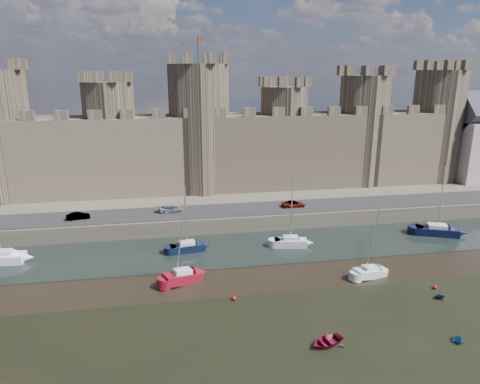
{
  "coord_description": "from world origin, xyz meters",
  "views": [
    {
      "loc": [
        -4.03,
        -31.3,
        24.33
      ],
      "look_at": [
        5.1,
        22.0,
        8.98
      ],
      "focal_mm": 32.0,
      "sensor_mm": 36.0,
      "label": 1
    }
  ],
  "objects_px": {
    "sailboat_0": "(2,257)",
    "sailboat_3": "(437,230)",
    "car_2": "(171,209)",
    "car_1": "(78,216)",
    "sailboat_5": "(370,272)",
    "sailboat_1": "(187,247)",
    "sailboat_4": "(183,276)",
    "car_3": "(294,204)",
    "sailboat_2": "(291,242)"
  },
  "relations": [
    {
      "from": "car_1",
      "to": "sailboat_4",
      "type": "distance_m",
      "value": 23.62
    },
    {
      "from": "car_1",
      "to": "sailboat_3",
      "type": "distance_m",
      "value": 54.87
    },
    {
      "from": "car_3",
      "to": "sailboat_1",
      "type": "height_order",
      "value": "sailboat_1"
    },
    {
      "from": "car_1",
      "to": "sailboat_1",
      "type": "relative_size",
      "value": 0.37
    },
    {
      "from": "sailboat_1",
      "to": "sailboat_3",
      "type": "distance_m",
      "value": 38.07
    },
    {
      "from": "car_3",
      "to": "sailboat_5",
      "type": "xyz_separation_m",
      "value": [
        3.47,
        -21.02,
        -2.36
      ]
    },
    {
      "from": "sailboat_3",
      "to": "sailboat_5",
      "type": "bearing_deg",
      "value": -123.51
    },
    {
      "from": "sailboat_0",
      "to": "sailboat_5",
      "type": "distance_m",
      "value": 47.3
    },
    {
      "from": "car_3",
      "to": "sailboat_3",
      "type": "height_order",
      "value": "sailboat_3"
    },
    {
      "from": "car_3",
      "to": "sailboat_0",
      "type": "height_order",
      "value": "sailboat_0"
    },
    {
      "from": "car_1",
      "to": "sailboat_1",
      "type": "xyz_separation_m",
      "value": [
        15.94,
        -9.19,
        -2.31
      ]
    },
    {
      "from": "sailboat_0",
      "to": "sailboat_2",
      "type": "xyz_separation_m",
      "value": [
        38.83,
        -1.22,
        -0.02
      ]
    },
    {
      "from": "car_1",
      "to": "car_2",
      "type": "distance_m",
      "value": 14.02
    },
    {
      "from": "car_2",
      "to": "sailboat_5",
      "type": "bearing_deg",
      "value": -135.7
    },
    {
      "from": "car_2",
      "to": "sailboat_1",
      "type": "height_order",
      "value": "sailboat_1"
    },
    {
      "from": "sailboat_3",
      "to": "sailboat_5",
      "type": "relative_size",
      "value": 1.17
    },
    {
      "from": "car_3",
      "to": "sailboat_4",
      "type": "distance_m",
      "value": 26.81
    },
    {
      "from": "sailboat_1",
      "to": "sailboat_5",
      "type": "relative_size",
      "value": 1.03
    },
    {
      "from": "sailboat_3",
      "to": "sailboat_4",
      "type": "height_order",
      "value": "sailboat_4"
    },
    {
      "from": "sailboat_0",
      "to": "sailboat_4",
      "type": "xyz_separation_m",
      "value": [
        23.17,
        -9.39,
        -0.03
      ]
    },
    {
      "from": "car_1",
      "to": "car_2",
      "type": "relative_size",
      "value": 0.86
    },
    {
      "from": "sailboat_0",
      "to": "sailboat_1",
      "type": "relative_size",
      "value": 1.13
    },
    {
      "from": "car_1",
      "to": "sailboat_5",
      "type": "distance_m",
      "value": 42.91
    },
    {
      "from": "car_1",
      "to": "sailboat_4",
      "type": "relative_size",
      "value": 0.31
    },
    {
      "from": "car_3",
      "to": "car_1",
      "type": "bearing_deg",
      "value": 91.77
    },
    {
      "from": "sailboat_4",
      "to": "car_2",
      "type": "bearing_deg",
      "value": 68.44
    },
    {
      "from": "sailboat_0",
      "to": "car_2",
      "type": "bearing_deg",
      "value": 28.51
    },
    {
      "from": "sailboat_3",
      "to": "sailboat_4",
      "type": "relative_size",
      "value": 0.97
    },
    {
      "from": "sailboat_5",
      "to": "sailboat_4",
      "type": "bearing_deg",
      "value": 159.4
    },
    {
      "from": "sailboat_0",
      "to": "sailboat_1",
      "type": "distance_m",
      "value": 24.16
    },
    {
      "from": "sailboat_4",
      "to": "sailboat_5",
      "type": "relative_size",
      "value": 1.2
    },
    {
      "from": "sailboat_1",
      "to": "sailboat_2",
      "type": "xyz_separation_m",
      "value": [
        14.67,
        -0.79,
        0.04
      ]
    },
    {
      "from": "car_2",
      "to": "sailboat_3",
      "type": "xyz_separation_m",
      "value": [
        40.04,
        -10.48,
        -2.26
      ]
    },
    {
      "from": "sailboat_2",
      "to": "sailboat_3",
      "type": "xyz_separation_m",
      "value": [
        23.4,
        0.61,
        0.02
      ]
    },
    {
      "from": "car_1",
      "to": "car_3",
      "type": "height_order",
      "value": "car_1"
    },
    {
      "from": "sailboat_2",
      "to": "car_1",
      "type": "bearing_deg",
      "value": 172.05
    },
    {
      "from": "sailboat_0",
      "to": "car_1",
      "type": "bearing_deg",
      "value": 51.35
    },
    {
      "from": "car_2",
      "to": "sailboat_0",
      "type": "distance_m",
      "value": 24.39
    },
    {
      "from": "car_2",
      "to": "sailboat_0",
      "type": "xyz_separation_m",
      "value": [
        -22.19,
        -9.87,
        -2.26
      ]
    },
    {
      "from": "car_2",
      "to": "sailboat_5",
      "type": "xyz_separation_m",
      "value": [
        23.62,
        -21.67,
        -2.4
      ]
    },
    {
      "from": "car_2",
      "to": "sailboat_3",
      "type": "relative_size",
      "value": 0.37
    },
    {
      "from": "car_3",
      "to": "sailboat_0",
      "type": "distance_m",
      "value": 43.39
    },
    {
      "from": "car_3",
      "to": "sailboat_1",
      "type": "relative_size",
      "value": 0.41
    },
    {
      "from": "car_2",
      "to": "sailboat_0",
      "type": "height_order",
      "value": "sailboat_0"
    },
    {
      "from": "car_3",
      "to": "sailboat_4",
      "type": "bearing_deg",
      "value": 135.15
    },
    {
      "from": "car_3",
      "to": "sailboat_5",
      "type": "relative_size",
      "value": 0.42
    },
    {
      "from": "sailboat_0",
      "to": "sailboat_3",
      "type": "relative_size",
      "value": 0.99
    },
    {
      "from": "sailboat_0",
      "to": "sailboat_3",
      "type": "bearing_deg",
      "value": 3.96
    },
    {
      "from": "car_1",
      "to": "sailboat_3",
      "type": "xyz_separation_m",
      "value": [
        54.02,
        -9.37,
        -2.25
      ]
    },
    {
      "from": "sailboat_3",
      "to": "sailboat_4",
      "type": "bearing_deg",
      "value": -145.1
    }
  ]
}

